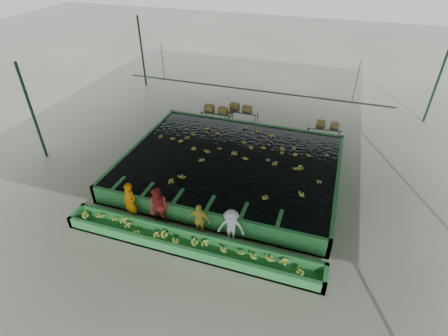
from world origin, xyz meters
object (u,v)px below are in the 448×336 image
(packing_table_left, at_px, (218,118))
(packing_table_right, at_px, (323,133))
(sorting_trough, at_px, (189,244))
(box_stack_right, at_px, (327,126))
(box_stack_mid, at_px, (241,109))
(worker_c, at_px, (199,220))
(worker_d, at_px, (231,227))
(packing_table_mid, at_px, (241,117))
(box_stack_left, at_px, (216,111))
(worker_a, at_px, (130,202))
(flotation_tank, at_px, (231,166))
(worker_b, at_px, (159,208))

(packing_table_left, height_order, packing_table_right, packing_table_left)
(sorting_trough, bearing_deg, box_stack_right, 67.85)
(sorting_trough, distance_m, box_stack_right, 10.85)
(box_stack_mid, bearing_deg, worker_c, -83.28)
(worker_d, bearing_deg, packing_table_left, 103.38)
(packing_table_mid, xyz_separation_m, box_stack_left, (-1.43, -0.54, 0.40))
(worker_a, height_order, box_stack_left, worker_a)
(sorting_trough, height_order, packing_table_right, packing_table_right)
(sorting_trough, distance_m, box_stack_mid, 10.51)
(flotation_tank, xyz_separation_m, box_stack_right, (4.08, 4.93, 0.39))
(worker_a, relative_size, worker_b, 0.96)
(flotation_tank, relative_size, box_stack_right, 8.24)
(box_stack_right, bearing_deg, worker_a, -126.96)
(worker_b, relative_size, box_stack_left, 1.27)
(worker_d, relative_size, box_stack_left, 1.10)
(worker_b, bearing_deg, packing_table_mid, 90.06)
(packing_table_left, bearing_deg, flotation_tank, -63.90)
(flotation_tank, height_order, worker_b, worker_b)
(sorting_trough, relative_size, packing_table_mid, 4.84)
(packing_table_right, bearing_deg, worker_b, -121.08)
(packing_table_mid, bearing_deg, worker_b, -93.58)
(box_stack_left, xyz_separation_m, box_stack_right, (6.50, 0.19, -0.03))
(packing_table_left, distance_m, packing_table_mid, 1.45)
(flotation_tank, bearing_deg, worker_a, -123.67)
(sorting_trough, bearing_deg, packing_table_left, 103.30)
(sorting_trough, distance_m, packing_table_right, 10.71)
(box_stack_mid, bearing_deg, box_stack_left, -156.82)
(flotation_tank, height_order, worker_a, worker_a)
(worker_d, relative_size, packing_table_left, 0.82)
(worker_c, bearing_deg, packing_table_left, 104.24)
(flotation_tank, xyz_separation_m, worker_b, (-1.58, -4.30, 0.46))
(worker_a, bearing_deg, worker_c, 15.33)
(flotation_tank, height_order, packing_table_right, flotation_tank)
(worker_c, xyz_separation_m, box_stack_left, (-2.51, 9.05, 0.12))
(packing_table_right, relative_size, box_stack_right, 1.52)
(packing_table_right, height_order, box_stack_left, box_stack_left)
(worker_d, relative_size, box_stack_right, 1.29)
(worker_b, bearing_deg, packing_table_right, 62.57)
(packing_table_left, relative_size, packing_table_mid, 0.93)
(packing_table_right, bearing_deg, box_stack_left, -178.95)
(flotation_tank, xyz_separation_m, box_stack_left, (-2.41, 4.75, 0.42))
(flotation_tank, height_order, box_stack_mid, box_stack_mid)
(packing_table_left, relative_size, box_stack_right, 1.58)
(sorting_trough, height_order, packing_table_mid, packing_table_mid)
(packing_table_left, height_order, box_stack_mid, box_stack_mid)
(worker_b, xyz_separation_m, worker_d, (2.96, 0.00, -0.12))
(worker_a, relative_size, packing_table_left, 0.91)
(worker_a, bearing_deg, packing_table_left, 101.95)
(box_stack_left, bearing_deg, worker_a, -92.85)
(flotation_tank, height_order, worker_c, worker_c)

